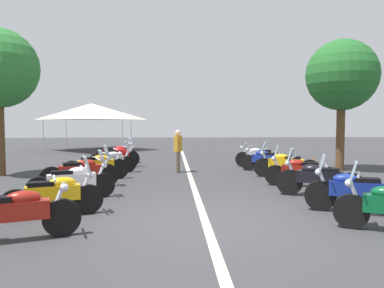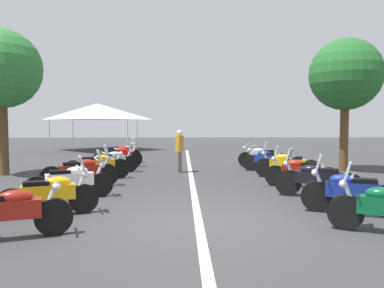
{
  "view_description": "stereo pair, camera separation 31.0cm",
  "coord_description": "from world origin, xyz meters",
  "views": [
    {
      "loc": [
        -6.77,
        0.62,
        1.87
      ],
      "look_at": [
        4.69,
        0.0,
        1.21
      ],
      "focal_mm": 34.05,
      "sensor_mm": 36.0,
      "label": 1
    },
    {
      "loc": [
        -6.77,
        0.31,
        1.87
      ],
      "look_at": [
        4.69,
        0.0,
        1.21
      ],
      "focal_mm": 34.05,
      "sensor_mm": 36.0,
      "label": 2
    }
  ],
  "objects": [
    {
      "name": "traffic_cone_1",
      "position": [
        6.38,
        -4.6,
        0.29
      ],
      "size": [
        0.36,
        0.36,
        0.61
      ],
      "color": "orange",
      "rests_on": "ground_plane"
    },
    {
      "name": "motorcycle_left_row_7",
      "position": [
        10.13,
        3.22,
        0.46
      ],
      "size": [
        0.97,
        1.98,
        1.19
      ],
      "rotation": [
        0.0,
        0.0,
        -1.19
      ],
      "color": "black",
      "rests_on": "ground_plane"
    },
    {
      "name": "roadside_tree_1",
      "position": [
        7.16,
        -5.97,
        3.7
      ],
      "size": [
        2.75,
        2.75,
        5.1
      ],
      "color": "brown",
      "rests_on": "ground_plane"
    },
    {
      "name": "motorcycle_right_row_2",
      "position": [
        2.13,
        -3.04,
        0.47
      ],
      "size": [
        1.14,
        1.96,
        1.22
      ],
      "rotation": [
        0.0,
        0.0,
        1.08
      ],
      "color": "black",
      "rests_on": "ground_plane"
    },
    {
      "name": "motorcycle_left_row_6",
      "position": [
        8.48,
        2.98,
        0.48
      ],
      "size": [
        1.24,
        1.96,
        1.22
      ],
      "rotation": [
        0.0,
        0.0,
        -1.03
      ],
      "color": "black",
      "rests_on": "ground_plane"
    },
    {
      "name": "motorcycle_left_row_1",
      "position": [
        0.54,
        2.97,
        0.46
      ],
      "size": [
        0.91,
        1.88,
        1.19
      ],
      "rotation": [
        0.0,
        0.0,
        -1.21
      ],
      "color": "black",
      "rests_on": "ground_plane"
    },
    {
      "name": "motorcycle_right_row_5",
      "position": [
        7.01,
        -2.98,
        0.45
      ],
      "size": [
        1.15,
        1.88,
        1.0
      ],
      "rotation": [
        0.0,
        0.0,
        1.06
      ],
      "color": "black",
      "rests_on": "ground_plane"
    },
    {
      "name": "motorcycle_left_row_3",
      "position": [
        3.76,
        3.24,
        0.47
      ],
      "size": [
        1.02,
        2.11,
        1.22
      ],
      "rotation": [
        0.0,
        0.0,
        -1.19
      ],
      "color": "black",
      "rests_on": "ground_plane"
    },
    {
      "name": "ground_plane",
      "position": [
        0.0,
        0.0,
        0.0
      ],
      "size": [
        80.0,
        80.0,
        0.0
      ],
      "primitive_type": "plane",
      "color": "#38383A"
    },
    {
      "name": "lane_centre_stripe",
      "position": [
        5.32,
        0.0,
        0.0
      ],
      "size": [
        25.13,
        0.16,
        0.01
      ],
      "primitive_type": "cube",
      "color": "beige",
      "rests_on": "ground_plane"
    },
    {
      "name": "bystander_1",
      "position": [
        6.95,
        0.41,
        0.94
      ],
      "size": [
        0.53,
        0.32,
        1.61
      ],
      "rotation": [
        0.0,
        0.0,
        1.49
      ],
      "color": "brown",
      "rests_on": "ground_plane"
    },
    {
      "name": "motorcycle_left_row_0",
      "position": [
        -0.96,
        3.14,
        0.45
      ],
      "size": [
        0.93,
        2.04,
        0.99
      ],
      "rotation": [
        0.0,
        0.0,
        -1.23
      ],
      "color": "black",
      "rests_on": "ground_plane"
    },
    {
      "name": "motorcycle_right_row_1",
      "position": [
        0.53,
        -3.14,
        0.47
      ],
      "size": [
        0.95,
        1.92,
        1.21
      ],
      "rotation": [
        0.0,
        0.0,
        1.21
      ],
      "color": "black",
      "rests_on": "ground_plane"
    },
    {
      "name": "event_tent",
      "position": [
        18.38,
        6.13,
        2.65
      ],
      "size": [
        5.35,
        5.35,
        3.2
      ],
      "color": "beige",
      "rests_on": "ground_plane"
    },
    {
      "name": "motorcycle_right_row_6",
      "position": [
        8.37,
        -3.04,
        0.46
      ],
      "size": [
        0.96,
        1.98,
        1.0
      ],
      "rotation": [
        0.0,
        0.0,
        1.21
      ],
      "color": "black",
      "rests_on": "ground_plane"
    },
    {
      "name": "motorcycle_left_row_2",
      "position": [
        2.21,
        3.05,
        0.46
      ],
      "size": [
        0.97,
        2.01,
        1.19
      ],
      "rotation": [
        0.0,
        0.0,
        -1.21
      ],
      "color": "black",
      "rests_on": "ground_plane"
    },
    {
      "name": "motorcycle_left_row_5",
      "position": [
        6.87,
        2.98,
        0.46
      ],
      "size": [
        0.94,
        2.02,
        1.2
      ],
      "rotation": [
        0.0,
        0.0,
        -1.22
      ],
      "color": "black",
      "rests_on": "ground_plane"
    },
    {
      "name": "motorcycle_right_row_4",
      "position": [
        5.35,
        -3.21,
        0.47
      ],
      "size": [
        1.1,
        2.05,
        1.22
      ],
      "rotation": [
        0.0,
        0.0,
        1.14
      ],
      "color": "black",
      "rests_on": "ground_plane"
    },
    {
      "name": "motorcycle_right_row_3",
      "position": [
        3.66,
        -3.14,
        0.46
      ],
      "size": [
        0.97,
        2.05,
        1.2
      ],
      "rotation": [
        0.0,
        0.0,
        1.23
      ],
      "color": "black",
      "rests_on": "ground_plane"
    },
    {
      "name": "motorcycle_left_row_4",
      "position": [
        5.25,
        3.11,
        0.47
      ],
      "size": [
        1.01,
        2.07,
        1.01
      ],
      "rotation": [
        0.0,
        0.0,
        -1.19
      ],
      "color": "black",
      "rests_on": "ground_plane"
    }
  ]
}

